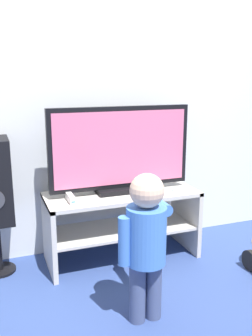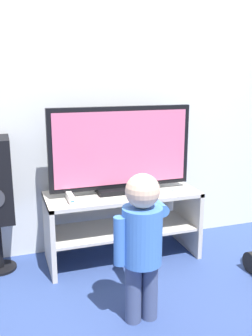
# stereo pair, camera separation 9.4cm
# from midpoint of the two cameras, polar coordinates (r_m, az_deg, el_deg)

# --- Properties ---
(ground_plane) EXTENTS (16.00, 16.00, 0.00)m
(ground_plane) POSITION_cam_midpoint_polar(r_m,az_deg,el_deg) (3.01, 0.08, -15.35)
(ground_plane) COLOR navy
(wall_back) EXTENTS (10.00, 0.06, 2.60)m
(wall_back) POSITION_cam_midpoint_polar(r_m,az_deg,el_deg) (3.17, -3.59, 10.75)
(wall_back) COLOR silver
(wall_back) RESTS_ON ground_plane
(tv_stand) EXTENTS (1.22, 0.49, 0.56)m
(tv_stand) POSITION_cam_midpoint_polar(r_m,az_deg,el_deg) (3.06, -1.54, -7.17)
(tv_stand) COLOR beige
(tv_stand) RESTS_ON ground_plane
(television) EXTENTS (1.14, 0.20, 0.68)m
(television) POSITION_cam_midpoint_polar(r_m,az_deg,el_deg) (2.94, -1.74, 2.63)
(television) COLOR black
(television) RESTS_ON tv_stand
(game_console) EXTENTS (0.04, 0.20, 0.05)m
(game_console) POSITION_cam_midpoint_polar(r_m,az_deg,el_deg) (2.82, -9.43, -4.53)
(game_console) COLOR white
(game_console) RESTS_ON tv_stand
(remote_primary) EXTENTS (0.10, 0.13, 0.03)m
(remote_primary) POSITION_cam_midpoint_polar(r_m,az_deg,el_deg) (2.99, 6.16, -3.66)
(remote_primary) COLOR white
(remote_primary) RESTS_ON tv_stand
(child) EXTENTS (0.36, 0.52, 0.93)m
(child) POSITION_cam_midpoint_polar(r_m,az_deg,el_deg) (2.25, 1.83, -10.29)
(child) COLOR #3F4C72
(child) RESTS_ON ground_plane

